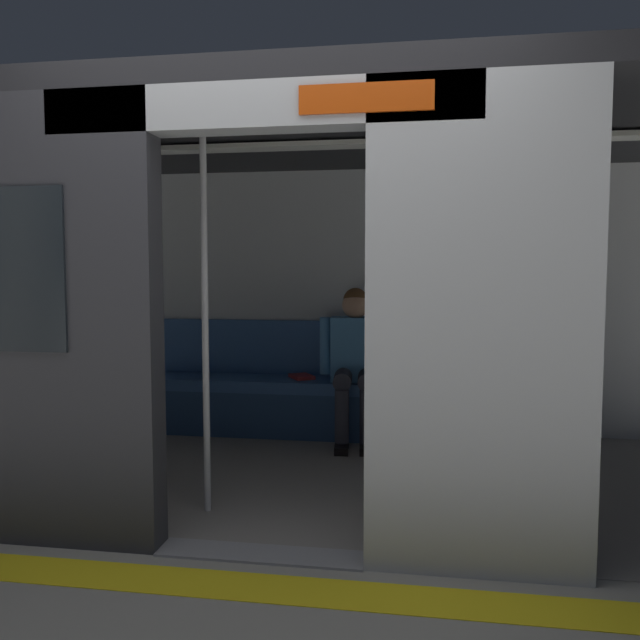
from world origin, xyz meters
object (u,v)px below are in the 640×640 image
(handbag, at_px, (403,371))
(grab_pole_door, at_px, (205,319))
(train_car, at_px, (296,244))
(person_seated, at_px, (355,354))
(bench_seat, at_px, (329,394))
(book, at_px, (302,377))

(handbag, bearing_deg, grab_pole_door, 59.63)
(train_car, xyz_separation_m, grab_pole_door, (0.36, 0.67, -0.43))
(handbag, height_order, grab_pole_door, grab_pole_door)
(person_seated, distance_m, grab_pole_door, 1.77)
(train_car, distance_m, bench_seat, 1.50)
(person_seated, xyz_separation_m, book, (0.44, -0.12, -0.21))
(book, xyz_separation_m, grab_pole_door, (0.19, 1.73, 0.59))
(train_car, bearing_deg, bench_seat, -93.68)
(train_car, xyz_separation_m, book, (0.17, -1.06, -1.02))
(bench_seat, distance_m, book, 0.27)
(bench_seat, xyz_separation_m, person_seated, (-0.21, 0.05, 0.33))
(bench_seat, distance_m, grab_pole_door, 1.85)
(train_car, relative_size, bench_seat, 1.96)
(grab_pole_door, bearing_deg, book, -96.37)
(train_car, relative_size, book, 29.09)
(book, bearing_deg, person_seated, 132.21)
(book, relative_size, grab_pole_door, 0.10)
(bench_seat, distance_m, handbag, 0.61)
(book, bearing_deg, grab_pole_door, 51.57)
(person_seated, xyz_separation_m, grab_pole_door, (0.64, 1.61, 0.38))
(bench_seat, height_order, grab_pole_door, grab_pole_door)
(train_car, height_order, book, train_car)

